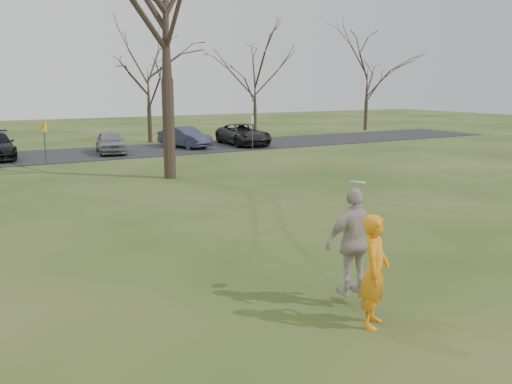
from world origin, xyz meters
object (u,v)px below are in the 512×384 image
(player_defender, at_px, (375,271))
(car_5, at_px, (185,137))
(car_4, at_px, (110,142))
(car_6, at_px, (243,134))
(catching_play, at_px, (354,242))
(big_tree, at_px, (165,8))

(player_defender, bearing_deg, car_5, 35.91)
(car_4, distance_m, car_6, 8.82)
(car_4, bearing_deg, car_6, 9.66)
(car_5, xyz_separation_m, catching_play, (-6.76, -24.57, 0.50))
(car_6, bearing_deg, big_tree, -128.56)
(car_4, relative_size, big_tree, 0.27)
(player_defender, distance_m, car_4, 24.86)
(player_defender, distance_m, car_5, 26.35)
(car_5, relative_size, big_tree, 0.28)
(player_defender, relative_size, big_tree, 0.14)
(car_4, distance_m, big_tree, 11.39)
(player_defender, bearing_deg, big_tree, 43.13)
(car_5, height_order, big_tree, big_tree)
(car_5, bearing_deg, big_tree, -132.77)
(car_4, bearing_deg, big_tree, -80.55)
(player_defender, bearing_deg, catching_play, 34.22)
(car_6, bearing_deg, player_defender, -109.92)
(car_6, relative_size, big_tree, 0.36)
(big_tree, bearing_deg, car_4, 90.42)
(catching_play, relative_size, big_tree, 0.15)
(car_6, distance_m, catching_play, 26.32)
(car_6, bearing_deg, car_4, -175.50)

